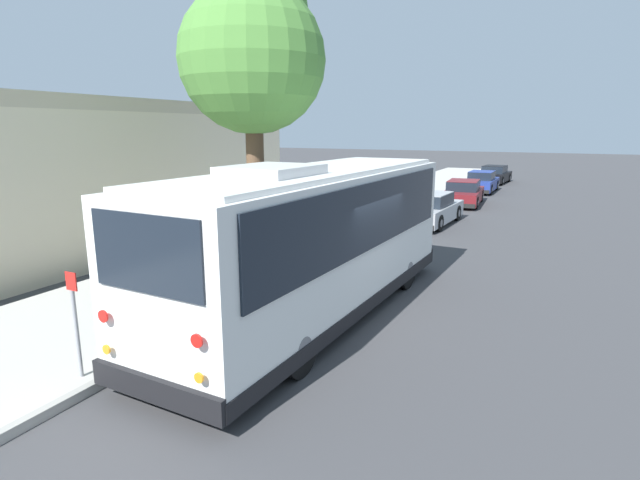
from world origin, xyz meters
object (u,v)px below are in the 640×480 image
at_px(sign_post_near, 76,324).
at_px(sign_post_far, 149,306).
at_px(shuttle_bus, 316,235).
at_px(street_tree, 254,51).
at_px(parked_sedan_silver, 430,210).
at_px(parked_sedan_black, 494,175).
at_px(fire_hydrant, 357,223).
at_px(parked_sedan_maroon, 463,193).
at_px(parked_sedan_blue, 481,182).

xyz_separation_m(sign_post_near, sign_post_far, (1.47, 0.00, -0.20)).
bearing_deg(shuttle_bus, sign_post_far, 148.42).
bearing_deg(street_tree, sign_post_near, -170.71).
distance_m(shuttle_bus, sign_post_near, 4.76).
bearing_deg(parked_sedan_silver, parked_sedan_black, 2.46).
relative_size(parked_sedan_silver, sign_post_near, 2.68).
xyz_separation_m(parked_sedan_silver, fire_hydrant, (-3.84, 1.67, -0.06)).
xyz_separation_m(parked_sedan_silver, parked_sedan_maroon, (6.22, -0.16, -0.02)).
relative_size(parked_sedan_black, sign_post_near, 2.64).
relative_size(shuttle_bus, parked_sedan_maroon, 1.98).
height_order(parked_sedan_silver, sign_post_near, sign_post_near).
distance_m(shuttle_bus, fire_hydrant, 7.85).
height_order(parked_sedan_blue, parked_sedan_black, parked_sedan_blue).
height_order(parked_sedan_silver, parked_sedan_black, parked_sedan_silver).
distance_m(street_tree, sign_post_near, 8.30).
bearing_deg(sign_post_near, parked_sedan_black, -2.69).
bearing_deg(street_tree, parked_sedan_silver, -15.70).
height_order(street_tree, sign_post_far, street_tree).
xyz_separation_m(parked_sedan_maroon, parked_sedan_blue, (5.82, -0.00, 0.01)).
bearing_deg(shuttle_bus, fire_hydrant, 18.08).
xyz_separation_m(parked_sedan_black, street_tree, (-26.80, 2.66, 5.25)).
bearing_deg(fire_hydrant, parked_sedan_silver, -23.52).
distance_m(parked_sedan_black, street_tree, 27.44).
xyz_separation_m(shuttle_bus, parked_sedan_silver, (11.30, 0.47, -1.13)).
bearing_deg(fire_hydrant, shuttle_bus, -164.01).
relative_size(parked_sedan_silver, parked_sedan_maroon, 0.96).
distance_m(sign_post_near, fire_hydrant, 11.78).
bearing_deg(parked_sedan_maroon, parked_sedan_silver, 174.56).
height_order(parked_sedan_black, sign_post_near, sign_post_near).
relative_size(shuttle_bus, street_tree, 1.16).
xyz_separation_m(shuttle_bus, parked_sedan_blue, (23.33, 0.31, -1.14)).
bearing_deg(sign_post_far, shuttle_bus, -33.67).
distance_m(shuttle_bus, sign_post_far, 3.53).
distance_m(street_tree, sign_post_far, 7.31).
bearing_deg(sign_post_near, fire_hydrant, 1.21).
relative_size(parked_sedan_maroon, parked_sedan_black, 1.05).
xyz_separation_m(street_tree, fire_hydrant, (5.10, -0.84, -5.28)).
relative_size(parked_sedan_silver, parked_sedan_blue, 1.07).
xyz_separation_m(parked_sedan_maroon, sign_post_near, (-21.82, 1.58, 0.42)).
bearing_deg(parked_sedan_black, parked_sedan_blue, -176.06).
bearing_deg(shuttle_bus, parked_sedan_maroon, 3.11).
distance_m(parked_sedan_black, fire_hydrant, 21.78).
distance_m(shuttle_bus, parked_sedan_silver, 11.37).
height_order(parked_sedan_blue, street_tree, street_tree).
distance_m(parked_sedan_silver, parked_sedan_maroon, 6.22).
bearing_deg(sign_post_near, parked_sedan_blue, -3.27).
height_order(parked_sedan_blue, sign_post_far, sign_post_far).
height_order(shuttle_bus, parked_sedan_blue, shuttle_bus).
xyz_separation_m(shuttle_bus, parked_sedan_black, (29.17, 0.32, -1.16)).
bearing_deg(sign_post_far, parked_sedan_black, -2.81).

